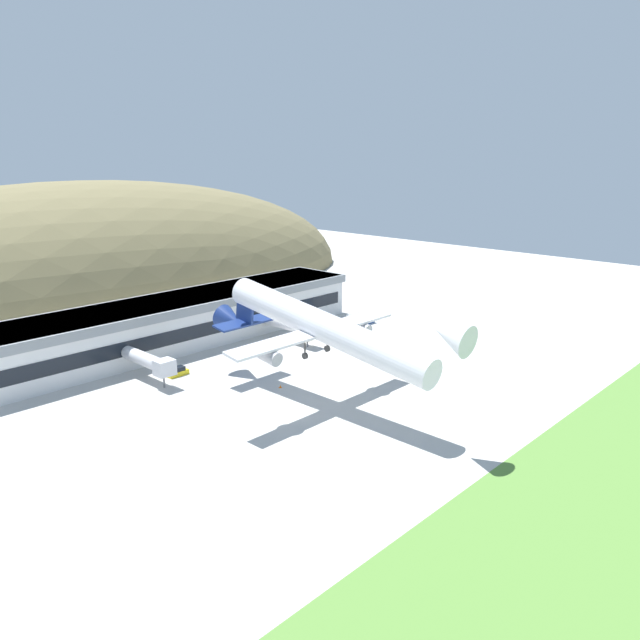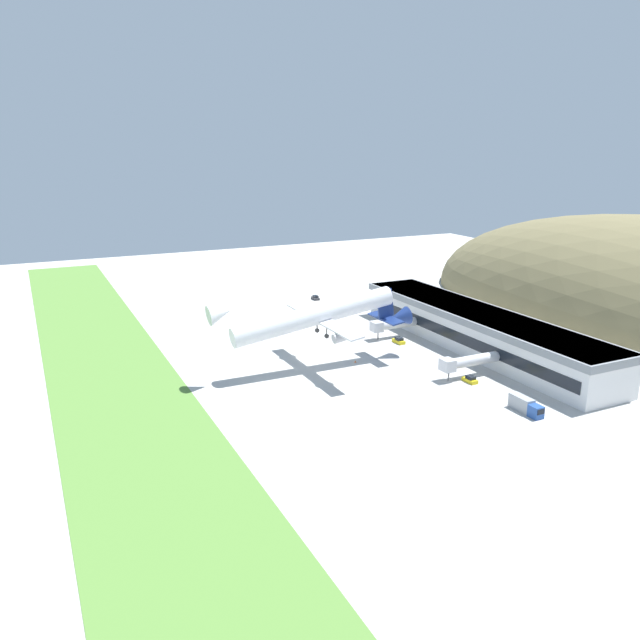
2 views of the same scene
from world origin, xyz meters
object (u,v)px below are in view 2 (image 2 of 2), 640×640
Objects in this scene: service_car_0 at (470,380)px; jetway_0 at (391,325)px; jetway_1 at (467,361)px; service_car_1 at (399,341)px; traffic_cone_0 at (320,315)px; terminal_building at (478,328)px; service_car_2 at (315,298)px; traffic_cone_1 at (355,361)px; cargo_airplane at (318,316)px; fuel_truck at (525,406)px.

jetway_0 is at bearing 176.59° from service_car_0.
service_car_0 is (3.16, -1.39, -3.32)m from jetway_1.
traffic_cone_0 is at bearing -169.16° from service_car_1.
traffic_cone_0 is (-36.60, -7.01, -0.42)m from service_car_1.
terminal_building is at bearing 25.54° from traffic_cone_0.
jetway_0 is at bearing 178.51° from jetway_1.
service_car_2 is 6.69× the size of traffic_cone_0.
service_car_0 is 70.13m from traffic_cone_0.
jetway_0 reaches higher than traffic_cone_1.
traffic_cone_1 is (0.32, 10.53, -13.24)m from cargo_airplane.
service_car_0 is 1.01× the size of service_car_2.
cargo_airplane is 12.77× the size of service_car_1.
terminal_building reaches higher than traffic_cone_0.
jetway_0 is at bearing -139.44° from terminal_building.
service_car_0 is (38.71, -2.31, -3.32)m from jetway_0.
terminal_building is 1.66× the size of cargo_airplane.
cargo_airplane reaches higher than fuel_truck.
service_car_1 is 7.35× the size of traffic_cone_1.
service_car_0 is 6.79× the size of traffic_cone_0.
terminal_building is at bearing 40.56° from jetway_0.
cargo_airplane is 74.35m from service_car_2.
jetway_0 is at bearing 126.13° from traffic_cone_1.
fuel_truck reaches higher than traffic_cone_1.
terminal_building is 155.44× the size of traffic_cone_1.
jetway_0 is (-18.78, -16.08, -1.94)m from terminal_building.
terminal_building is 27.62m from service_car_0.
traffic_cone_0 is at bearing -21.06° from service_car_2.
service_car_0 is (19.93, -18.38, -5.25)m from terminal_building.
terminal_building is 36.67m from traffic_cone_1.
cargo_airplane is 33.46m from service_car_1.
terminal_building is 22.89× the size of service_car_0.
cargo_airplane is 14.02× the size of service_car_2.
traffic_cone_1 is (-21.02, -18.98, -3.71)m from jetway_1.
jetway_0 is 24.97× the size of traffic_cone_1.
service_car_1 is at bearing -1.09° from service_car_2.
service_car_1 is at bearing -128.41° from terminal_building.
fuel_truck is (18.81, -0.72, 0.81)m from service_car_0.
fuel_truck reaches higher than service_car_2.
jetway_1 is at bearing -0.80° from service_car_2.
jetway_0 is 0.89× the size of jetway_1.
traffic_cone_1 is (66.80, -20.20, -0.38)m from service_car_2.
traffic_cone_0 is at bearing 153.52° from cargo_airplane.
cargo_airplane is at bearing -26.48° from traffic_cone_0.
jetway_0 is 52.37m from service_car_2.
jetway_1 is at bearing 5.89° from traffic_cone_0.
jetway_1 is at bearing -1.49° from jetway_0.
fuel_truck is (21.97, -2.11, -2.51)m from jetway_1.
traffic_cone_0 is at bearing -175.50° from service_car_0.
service_car_2 is at bearing 178.36° from service_car_0.
service_car_0 is at bearing 36.04° from traffic_cone_1.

